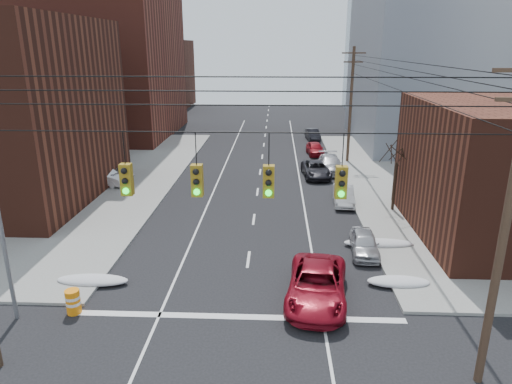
# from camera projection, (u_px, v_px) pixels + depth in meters

# --- Properties ---
(building_brick_tall) EXTENTS (24.00, 20.00, 30.00)m
(building_brick_tall) POSITION_uv_depth(u_px,v_px,m) (69.00, 11.00, 55.36)
(building_brick_tall) COLOR maroon
(building_brick_tall) RESTS_ON ground
(building_brick_far) EXTENTS (22.00, 18.00, 12.00)m
(building_brick_far) POSITION_uv_depth(u_px,v_px,m) (126.00, 75.00, 82.92)
(building_brick_far) COLOR #471F15
(building_brick_far) RESTS_ON ground
(building_office) EXTENTS (22.00, 20.00, 25.00)m
(building_office) POSITION_uv_depth(u_px,v_px,m) (464.00, 32.00, 50.38)
(building_office) COLOR gray
(building_office) RESTS_ON ground
(building_glass) EXTENTS (20.00, 18.00, 22.00)m
(building_glass) POSITION_uv_depth(u_px,v_px,m) (414.00, 46.00, 75.48)
(building_glass) COLOR gray
(building_glass) RESTS_ON ground
(utility_pole_right) EXTENTS (2.20, 0.28, 11.00)m
(utility_pole_right) POSITION_uv_depth(u_px,v_px,m) (505.00, 225.00, 14.01)
(utility_pole_right) COLOR #473323
(utility_pole_right) RESTS_ON ground
(utility_pole_far) EXTENTS (2.20, 0.28, 11.00)m
(utility_pole_far) POSITION_uv_depth(u_px,v_px,m) (351.00, 103.00, 43.49)
(utility_pole_far) COLOR #473323
(utility_pole_far) RESTS_ON ground
(traffic_signals) EXTENTS (17.00, 0.42, 2.02)m
(traffic_signals) POSITION_uv_depth(u_px,v_px,m) (233.00, 179.00, 13.91)
(traffic_signals) COLOR black
(traffic_signals) RESTS_ON ground
(bare_tree) EXTENTS (2.09, 2.20, 4.93)m
(bare_tree) POSITION_uv_depth(u_px,v_px,m) (395.00, 179.00, 31.19)
(bare_tree) COLOR black
(bare_tree) RESTS_ON ground
(snow_nw) EXTENTS (3.50, 1.08, 0.42)m
(snow_nw) POSITION_uv_depth(u_px,v_px,m) (92.00, 280.00, 22.10)
(snow_nw) COLOR silver
(snow_nw) RESTS_ON ground
(snow_ne) EXTENTS (3.00, 1.08, 0.42)m
(snow_ne) POSITION_uv_depth(u_px,v_px,m) (398.00, 282.00, 21.95)
(snow_ne) COLOR silver
(snow_ne) RESTS_ON ground
(snow_east_far) EXTENTS (4.00, 1.08, 0.42)m
(snow_east_far) POSITION_uv_depth(u_px,v_px,m) (379.00, 243.00, 26.23)
(snow_east_far) COLOR silver
(snow_east_far) RESTS_ON ground
(red_pickup) EXTENTS (3.27, 5.89, 1.56)m
(red_pickup) POSITION_uv_depth(u_px,v_px,m) (317.00, 285.00, 20.52)
(red_pickup) COLOR maroon
(red_pickup) RESTS_ON ground
(parked_car_a) EXTENTS (1.72, 3.77, 1.25)m
(parked_car_a) POSITION_uv_depth(u_px,v_px,m) (364.00, 243.00, 25.22)
(parked_car_a) COLOR #B2B2B7
(parked_car_a) RESTS_ON ground
(parked_car_b) EXTENTS (1.62, 4.00, 1.29)m
(parked_car_b) POSITION_uv_depth(u_px,v_px,m) (344.00, 195.00, 33.24)
(parked_car_b) COLOR silver
(parked_car_b) RESTS_ON ground
(parked_car_c) EXTENTS (2.59, 4.99, 1.34)m
(parked_car_c) POSITION_uv_depth(u_px,v_px,m) (316.00, 169.00, 40.07)
(parked_car_c) COLOR black
(parked_car_c) RESTS_ON ground
(parked_car_d) EXTENTS (2.08, 5.07, 1.47)m
(parked_car_d) POSITION_uv_depth(u_px,v_px,m) (330.00, 164.00, 41.68)
(parked_car_d) COLOR #A8A8AD
(parked_car_d) RESTS_ON ground
(parked_car_e) EXTENTS (1.94, 4.07, 1.34)m
(parked_car_e) POSITION_uv_depth(u_px,v_px,m) (315.00, 149.00, 48.15)
(parked_car_e) COLOR maroon
(parked_car_e) RESTS_ON ground
(parked_car_f) EXTENTS (1.82, 4.15, 1.33)m
(parked_car_f) POSITION_uv_depth(u_px,v_px,m) (313.00, 135.00, 55.83)
(parked_car_f) COLOR black
(parked_car_f) RESTS_ON ground
(lot_car_a) EXTENTS (4.27, 2.54, 1.33)m
(lot_car_a) POSITION_uv_depth(u_px,v_px,m) (105.00, 177.00, 37.23)
(lot_car_a) COLOR silver
(lot_car_a) RESTS_ON sidewalk_nw
(lot_car_b) EXTENTS (5.78, 3.85, 1.47)m
(lot_car_b) POSITION_uv_depth(u_px,v_px,m) (103.00, 173.00, 38.14)
(lot_car_b) COLOR silver
(lot_car_b) RESTS_ON sidewalk_nw
(lot_car_d) EXTENTS (3.71, 1.81, 1.22)m
(lot_car_d) POSITION_uv_depth(u_px,v_px,m) (56.00, 177.00, 37.38)
(lot_car_d) COLOR #ABACB0
(lot_car_d) RESTS_ON sidewalk_nw
(construction_barrel) EXTENTS (0.81, 0.81, 1.09)m
(construction_barrel) POSITION_uv_depth(u_px,v_px,m) (73.00, 301.00, 19.60)
(construction_barrel) COLOR orange
(construction_barrel) RESTS_ON ground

